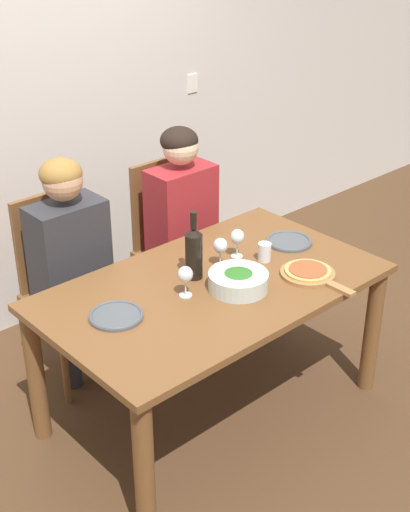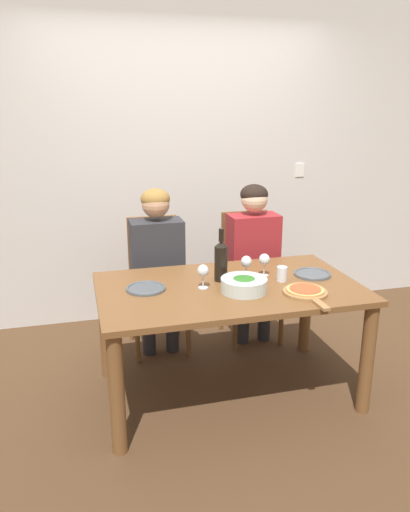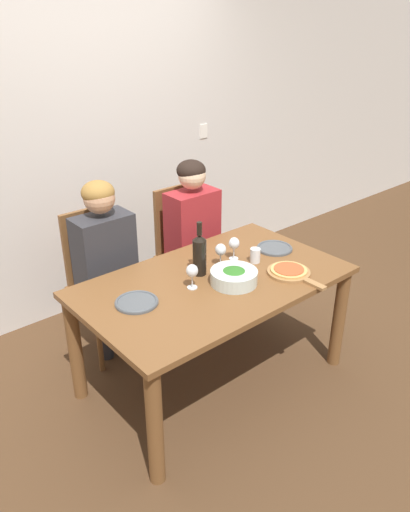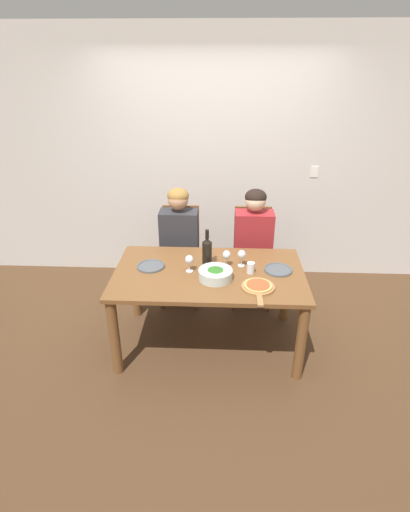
# 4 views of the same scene
# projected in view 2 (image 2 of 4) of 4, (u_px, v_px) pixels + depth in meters

# --- Properties ---
(ground_plane) EXTENTS (40.00, 40.00, 0.00)m
(ground_plane) POSITION_uv_depth(u_px,v_px,m) (227.00, 391.00, 3.30)
(ground_plane) COLOR #4C331E
(back_wall) EXTENTS (10.00, 0.06, 2.70)m
(back_wall) POSITION_uv_depth(u_px,v_px,m) (180.00, 162.00, 4.22)
(back_wall) COLOR silver
(back_wall) RESTS_ON ground
(dining_table) EXTENTS (1.61, 0.95, 0.75)m
(dining_table) POSITION_uv_depth(u_px,v_px,m) (229.00, 303.00, 3.12)
(dining_table) COLOR brown
(dining_table) RESTS_ON ground
(chair_left) EXTENTS (0.42, 0.42, 1.00)m
(chair_left) POSITION_uv_depth(u_px,v_px,m) (156.00, 279.00, 3.82)
(chair_left) COLOR brown
(chair_left) RESTS_ON ground
(chair_right) EXTENTS (0.42, 0.42, 1.00)m
(chair_right) POSITION_uv_depth(u_px,v_px,m) (248.00, 271.00, 4.00)
(chair_right) COLOR brown
(chair_right) RESTS_ON ground
(person_woman) EXTENTS (0.47, 0.51, 1.25)m
(person_woman) POSITION_uv_depth(u_px,v_px,m) (158.00, 256.00, 3.65)
(person_woman) COLOR #28282D
(person_woman) RESTS_ON ground
(person_man) EXTENTS (0.47, 0.51, 1.25)m
(person_man) POSITION_uv_depth(u_px,v_px,m) (254.00, 249.00, 3.83)
(person_man) COLOR #28282D
(person_man) RESTS_ON ground
(wine_bottle) EXTENTS (0.08, 0.08, 0.34)m
(wine_bottle) POSITION_uv_depth(u_px,v_px,m) (221.00, 260.00, 3.14)
(wine_bottle) COLOR black
(wine_bottle) RESTS_ON dining_table
(broccoli_bowl) EXTENTS (0.28, 0.28, 0.09)m
(broccoli_bowl) POSITION_uv_depth(u_px,v_px,m) (244.00, 285.00, 2.98)
(broccoli_bowl) COLOR silver
(broccoli_bowl) RESTS_ON dining_table
(dinner_plate_left) EXTENTS (0.24, 0.24, 0.02)m
(dinner_plate_left) POSITION_uv_depth(u_px,v_px,m) (146.00, 288.00, 3.02)
(dinner_plate_left) COLOR #4C5156
(dinner_plate_left) RESTS_ON dining_table
(dinner_plate_right) EXTENTS (0.24, 0.24, 0.02)m
(dinner_plate_right) POSITION_uv_depth(u_px,v_px,m) (312.00, 274.00, 3.27)
(dinner_plate_right) COLOR #4C5156
(dinner_plate_right) RESTS_ON dining_table
(pizza_on_board) EXTENTS (0.26, 0.40, 0.04)m
(pizza_on_board) POSITION_uv_depth(u_px,v_px,m) (306.00, 292.00, 2.94)
(pizza_on_board) COLOR #9E7042
(pizza_on_board) RESTS_ON dining_table
(wine_glass_left) EXTENTS (0.07, 0.07, 0.15)m
(wine_glass_left) POSITION_uv_depth(u_px,v_px,m) (203.00, 272.00, 3.01)
(wine_glass_left) COLOR silver
(wine_glass_left) RESTS_ON dining_table
(wine_glass_right) EXTENTS (0.07, 0.07, 0.15)m
(wine_glass_right) POSITION_uv_depth(u_px,v_px,m) (264.00, 261.00, 3.23)
(wine_glass_right) COLOR silver
(wine_glass_right) RESTS_ON dining_table
(wine_glass_centre) EXTENTS (0.07, 0.07, 0.15)m
(wine_glass_centre) POSITION_uv_depth(u_px,v_px,m) (246.00, 263.00, 3.18)
(wine_glass_centre) COLOR silver
(wine_glass_centre) RESTS_ON dining_table
(water_tumbler) EXTENTS (0.07, 0.07, 0.09)m
(water_tumbler) POSITION_uv_depth(u_px,v_px,m) (282.00, 274.00, 3.15)
(water_tumbler) COLOR silver
(water_tumbler) RESTS_ON dining_table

